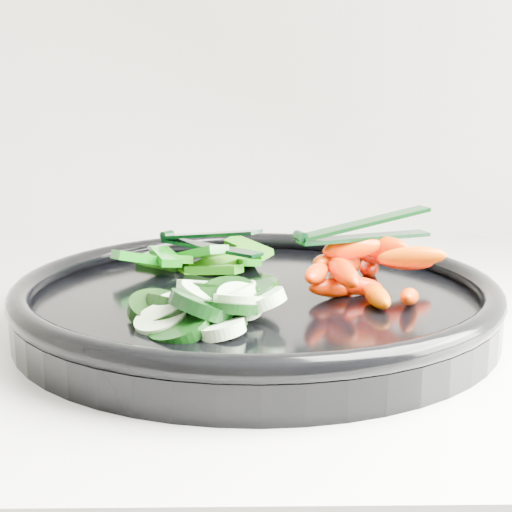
{
  "coord_description": "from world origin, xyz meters",
  "views": [
    {
      "loc": [
        0.12,
        1.11,
        1.1
      ],
      "look_at": [
        0.13,
        1.65,
        0.99
      ],
      "focal_mm": 50.0,
      "sensor_mm": 36.0,
      "label": 1
    }
  ],
  "objects": [
    {
      "name": "tong_carrot",
      "position": [
        0.21,
        1.65,
        1.0
      ],
      "size": [
        0.11,
        0.05,
        0.02
      ],
      "color": "black",
      "rests_on": "carrot_pile"
    },
    {
      "name": "tong_pepper",
      "position": [
        0.09,
        1.74,
        0.98
      ],
      "size": [
        0.1,
        0.08,
        0.02
      ],
      "color": "black",
      "rests_on": "pepper_pile"
    },
    {
      "name": "carrot_pile",
      "position": [
        0.22,
        1.65,
        0.97
      ],
      "size": [
        0.12,
        0.14,
        0.05
      ],
      "color": "red",
      "rests_on": "veggie_tray"
    },
    {
      "name": "cucumber_pile",
      "position": [
        0.09,
        1.59,
        0.96
      ],
      "size": [
        0.12,
        0.12,
        0.04
      ],
      "color": "black",
      "rests_on": "veggie_tray"
    },
    {
      "name": "pepper_pile",
      "position": [
        0.08,
        1.73,
        0.96
      ],
      "size": [
        0.14,
        0.09,
        0.04
      ],
      "color": "#126B0A",
      "rests_on": "veggie_tray"
    },
    {
      "name": "veggie_tray",
      "position": [
        0.13,
        1.65,
        0.95
      ],
      "size": [
        0.37,
        0.37,
        0.04
      ],
      "color": "black",
      "rests_on": "counter"
    }
  ]
}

